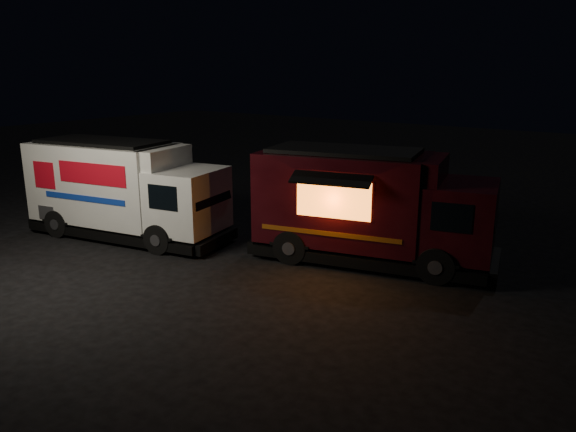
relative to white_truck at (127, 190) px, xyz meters
The scene contains 3 objects.
ground 3.49m from the white_truck, 10.93° to the right, with size 80.00×80.00×0.00m, color black.
white_truck is the anchor object (origin of this frame).
red_truck 7.79m from the white_truck, 18.62° to the left, with size 6.72×2.47×3.13m, color #36090E, non-canonical shape.
Camera 1 is at (11.19, -10.40, 5.30)m, focal length 35.00 mm.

